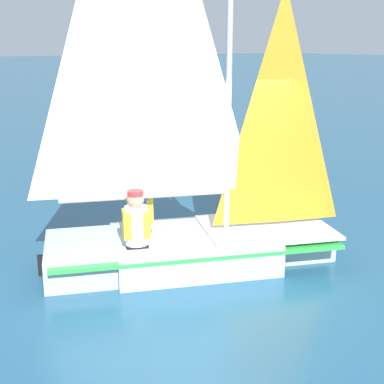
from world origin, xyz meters
TOP-DOWN VIEW (x-y plane):
  - ground_plane at (0.00, 0.00)m, footprint 260.00×260.00m
  - sailboat_main at (-0.06, 0.03)m, footprint 4.12×2.88m
  - sailor_helm at (-0.50, 0.54)m, footprint 0.41×0.39m
  - sailor_crew at (-0.84, 0.05)m, footprint 0.41×0.39m

SIDE VIEW (x-z plane):
  - ground_plane at x=0.00m, z-range 0.00..0.00m
  - sailor_helm at x=-0.50m, z-range 0.05..1.21m
  - sailor_crew at x=-0.84m, z-range 0.05..1.21m
  - sailboat_main at x=-0.06m, z-range -2.12..3.92m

